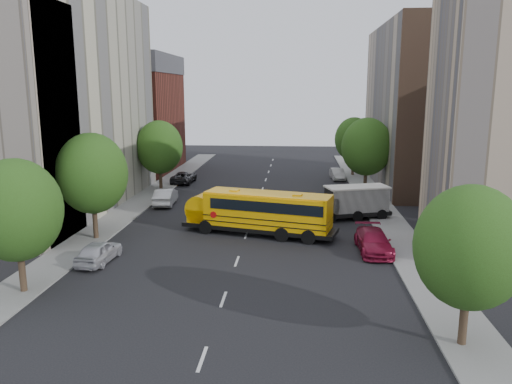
# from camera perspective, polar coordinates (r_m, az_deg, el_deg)

# --- Properties ---
(ground) EXTENTS (120.00, 120.00, 0.00)m
(ground) POSITION_cam_1_polar(r_m,az_deg,el_deg) (40.17, -0.84, -4.13)
(ground) COLOR black
(ground) RESTS_ON ground
(sidewalk_left) EXTENTS (3.00, 80.00, 0.12)m
(sidewalk_left) POSITION_cam_1_polar(r_m,az_deg,el_deg) (47.34, -14.24, -1.99)
(sidewalk_left) COLOR slate
(sidewalk_left) RESTS_ON ground
(sidewalk_right) EXTENTS (3.00, 80.00, 0.12)m
(sidewalk_right) POSITION_cam_1_polar(r_m,az_deg,el_deg) (45.48, 14.38, -2.54)
(sidewalk_right) COLOR slate
(sidewalk_right) RESTS_ON ground
(lane_markings) EXTENTS (0.15, 64.00, 0.01)m
(lane_markings) POSITION_cam_1_polar(r_m,az_deg,el_deg) (49.83, 0.27, -1.01)
(lane_markings) COLOR silver
(lane_markings) RESTS_ON ground
(building_left_cream) EXTENTS (10.00, 26.00, 20.00)m
(building_left_cream) POSITION_cam_1_polar(r_m,az_deg,el_deg) (49.53, -21.69, 9.77)
(building_left_cream) COLOR #BFB99A
(building_left_cream) RESTS_ON ground
(building_left_redbrick) EXTENTS (10.00, 15.00, 13.00)m
(building_left_redbrick) POSITION_cam_1_polar(r_m,az_deg,el_deg) (70.09, -13.52, 7.69)
(building_left_redbrick) COLOR maroon
(building_left_redbrick) RESTS_ON ground
(building_right_far) EXTENTS (10.00, 22.00, 18.00)m
(building_right_far) POSITION_cam_1_polar(r_m,az_deg,el_deg) (60.23, 18.63, 9.21)
(building_right_far) COLOR tan
(building_right_far) RESTS_ON ground
(building_right_sidewall) EXTENTS (10.10, 0.30, 18.00)m
(building_right_sidewall) POSITION_cam_1_polar(r_m,az_deg,el_deg) (49.62, 21.64, 8.62)
(building_right_sidewall) COLOR brown
(building_right_sidewall) RESTS_ON ground
(street_tree_0) EXTENTS (4.80, 4.80, 7.41)m
(street_tree_0) POSITION_cam_1_polar(r_m,az_deg,el_deg) (29.26, -25.73, -1.89)
(street_tree_0) COLOR #38281C
(street_tree_0) RESTS_ON ground
(street_tree_1) EXTENTS (5.12, 5.12, 7.90)m
(street_tree_1) POSITION_cam_1_polar(r_m,az_deg,el_deg) (37.97, -18.24, 2.02)
(street_tree_1) COLOR #38281C
(street_tree_1) RESTS_ON ground
(street_tree_2) EXTENTS (4.99, 4.99, 7.71)m
(street_tree_2) POSITION_cam_1_polar(r_m,az_deg,el_deg) (54.85, -10.98, 5.04)
(street_tree_2) COLOR #38281C
(street_tree_2) RESTS_ON ground
(street_tree_3) EXTENTS (4.61, 4.61, 7.11)m
(street_tree_3) POSITION_cam_1_polar(r_m,az_deg,el_deg) (22.67, 23.27, -5.85)
(street_tree_3) COLOR #38281C
(street_tree_3) RESTS_ON ground
(street_tree_4) EXTENTS (5.25, 5.25, 8.10)m
(street_tree_4) POSITION_cam_1_polar(r_m,az_deg,el_deg) (53.30, 12.53, 5.06)
(street_tree_4) COLOR #38281C
(street_tree_4) RESTS_ON ground
(street_tree_5) EXTENTS (4.86, 4.86, 7.51)m
(street_tree_5) POSITION_cam_1_polar(r_m,az_deg,el_deg) (65.19, 11.12, 5.94)
(street_tree_5) COLOR #38281C
(street_tree_5) RESTS_ON ground
(school_bus) EXTENTS (12.17, 5.63, 3.36)m
(school_bus) POSITION_cam_1_polar(r_m,az_deg,el_deg) (38.02, 0.18, -2.11)
(school_bus) COLOR black
(school_bus) RESTS_ON ground
(safari_truck) EXTENTS (7.00, 4.13, 2.84)m
(safari_truck) POSITION_cam_1_polar(r_m,az_deg,el_deg) (43.41, 10.88, -1.10)
(safari_truck) COLOR black
(safari_truck) RESTS_ON ground
(parked_car_0) EXTENTS (1.95, 4.33, 1.44)m
(parked_car_0) POSITION_cam_1_polar(r_m,az_deg,el_deg) (33.69, -17.53, -6.52)
(parked_car_0) COLOR #B5B5BD
(parked_car_0) RESTS_ON ground
(parked_car_1) EXTENTS (2.11, 5.02, 1.61)m
(parked_car_1) POSITION_cam_1_polar(r_m,az_deg,el_deg) (48.86, -10.29, -0.50)
(parked_car_1) COLOR silver
(parked_car_1) RESTS_ON ground
(parked_car_2) EXTENTS (2.43, 5.03, 1.38)m
(parked_car_2) POSITION_cam_1_polar(r_m,az_deg,el_deg) (59.94, -8.25, 1.68)
(parked_car_2) COLOR black
(parked_car_2) RESTS_ON ground
(parked_car_3) EXTENTS (2.31, 5.29, 1.51)m
(parked_car_3) POSITION_cam_1_polar(r_m,az_deg,el_deg) (35.08, 13.28, -5.50)
(parked_car_3) COLOR maroon
(parked_car_3) RESTS_ON ground
(parked_car_4) EXTENTS (1.89, 4.21, 1.40)m
(parked_car_4) POSITION_cam_1_polar(r_m,az_deg,el_deg) (50.04, 10.39, -0.34)
(parked_car_4) COLOR #39355D
(parked_car_4) RESTS_ON ground
(parked_car_5) EXTENTS (1.83, 4.27, 1.37)m
(parked_car_5) POSITION_cam_1_polar(r_m,az_deg,el_deg) (62.46, 9.27, 2.04)
(parked_car_5) COLOR #A4A39F
(parked_car_5) RESTS_ON ground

